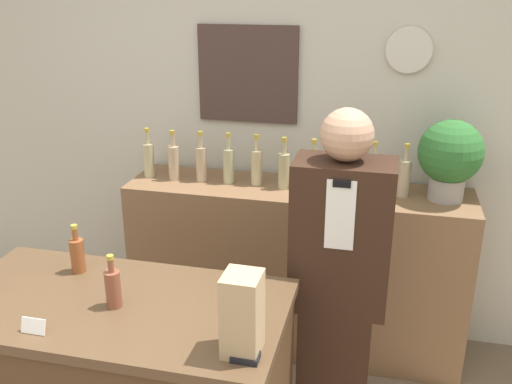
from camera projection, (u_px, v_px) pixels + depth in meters
The scene contains 19 objects.
back_wall at pixel (272, 115), 3.38m from camera, with size 5.20×0.09×2.70m.
back_shelf at pixel (295, 268), 3.37m from camera, with size 1.94×0.46×1.01m.
shopkeeper at pixel (338, 293), 2.51m from camera, with size 0.42×0.26×1.64m.
potted_plant at pixel (450, 155), 2.95m from camera, with size 0.33×0.33×0.43m.
paper_bag at pixel (242, 314), 1.83m from camera, with size 0.12×0.13×0.29m.
tape_dispenser at pixel (247, 354), 1.83m from camera, with size 0.09×0.06×0.07m.
price_card_right at pixel (33, 326), 1.97m from camera, with size 0.09×0.02×0.06m.
counter_bottle_1 at pixel (77, 254), 2.36m from camera, with size 0.06×0.06×0.21m.
counter_bottle_2 at pixel (113, 287), 2.11m from camera, with size 0.06×0.06×0.21m.
shelf_bottle_0 at pixel (149, 159), 3.35m from camera, with size 0.06×0.06×0.29m.
shelf_bottle_1 at pixel (174, 161), 3.30m from camera, with size 0.06×0.06×0.29m.
shelf_bottle_2 at pixel (201, 162), 3.28m from camera, with size 0.06×0.06×0.29m.
shelf_bottle_3 at pixel (229, 164), 3.25m from camera, with size 0.06×0.06×0.29m.
shelf_bottle_4 at pixel (257, 166), 3.22m from camera, with size 0.06×0.06×0.29m.
shelf_bottle_5 at pixel (284, 169), 3.16m from camera, with size 0.06×0.06×0.29m.
shelf_bottle_6 at pixel (313, 171), 3.13m from camera, with size 0.06×0.06×0.29m.
shelf_bottle_7 at pixel (343, 173), 3.10m from camera, with size 0.06×0.06×0.29m.
shelf_bottle_8 at pixel (373, 174), 3.08m from camera, with size 0.06×0.06×0.29m.
shelf_bottle_9 at pixel (404, 177), 3.04m from camera, with size 0.06×0.06×0.29m.
Camera 1 is at (0.68, -1.26, 2.12)m, focal length 40.00 mm.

